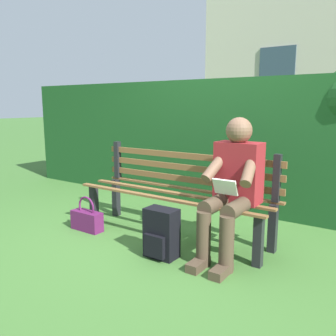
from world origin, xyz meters
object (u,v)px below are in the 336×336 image
Objects in this scene: person_seated at (232,185)px; backpack at (161,234)px; handbag at (87,219)px; park_bench at (179,190)px.

backpack is at bearing 37.32° from person_seated.
backpack is 1.18× the size of handbag.
park_bench is at bearing -15.98° from person_seated.
handbag is (1.01, -0.09, -0.09)m from backpack.
backpack is (0.47, 0.36, -0.42)m from person_seated.
park_bench is at bearing -151.40° from handbag.
park_bench reaches higher than handbag.
backpack is at bearing 108.12° from park_bench.
person_seated is at bearing -169.81° from handbag.
park_bench is 4.73× the size of backpack.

